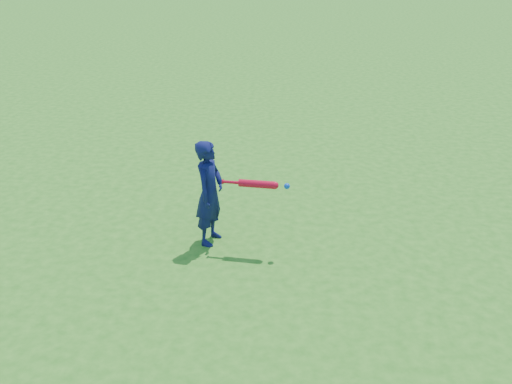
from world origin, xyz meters
TOP-DOWN VIEW (x-y plane):
  - ground at (0.00, 0.00)m, footprint 80.00×80.00m
  - child at (-0.09, -0.26)m, footprint 0.37×0.47m
  - bat_swing at (0.46, -0.34)m, footprint 0.71×0.11m

SIDE VIEW (x-z plane):
  - ground at x=0.00m, z-range 0.00..0.00m
  - child at x=-0.09m, z-range 0.00..1.16m
  - bat_swing at x=0.46m, z-range 0.70..0.78m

